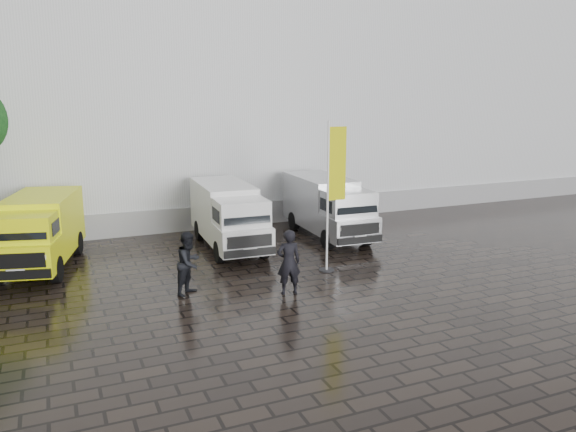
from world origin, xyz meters
name	(u,v)px	position (x,y,z in m)	size (l,w,h in m)	color
ground	(322,279)	(0.00, 0.00, 0.00)	(120.00, 120.00, 0.00)	black
exhibition_hall	(228,88)	(2.00, 16.00, 6.00)	(44.00, 16.00, 12.00)	silver
hall_plinth	(283,211)	(2.00, 7.95, 0.50)	(44.00, 0.15, 1.00)	gray
van_yellow	(39,234)	(-8.11, 4.74, 1.17)	(1.96, 5.09, 2.35)	#F2FF0D
van_white	(229,217)	(-1.58, 4.68, 1.18)	(1.81, 5.44, 2.36)	white
van_silver	(328,208)	(2.58, 4.70, 1.18)	(1.82, 5.46, 2.37)	#ABADB0
flagpole	(333,189)	(0.71, 0.72, 2.72)	(0.88, 0.50, 4.88)	black
wheelie_bin	(351,207)	(5.31, 7.59, 0.48)	(0.58, 0.58, 0.96)	black
person_front	(289,262)	(-1.48, -0.79, 0.96)	(0.70, 0.46, 1.92)	black
person_tent	(189,263)	(-4.11, 0.35, 0.93)	(0.90, 0.70, 1.86)	black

